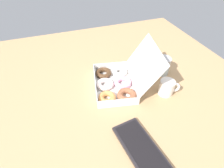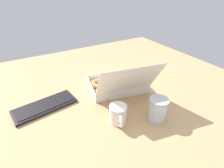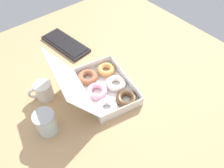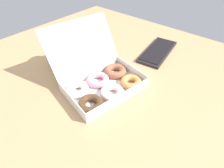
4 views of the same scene
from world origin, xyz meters
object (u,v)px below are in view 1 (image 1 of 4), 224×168
keyboard (143,151)px  glass_jar (163,66)px  donut_box (117,82)px  coffee_mug (167,87)px

keyboard → glass_jar: (-49.54, 39.47, 5.21)cm
glass_jar → keyboard: bearing=-38.5°
donut_box → keyboard: donut_box is taller
donut_box → keyboard: bearing=-5.8°
donut_box → glass_jar: bearing=94.4°
keyboard → coffee_mug: size_ratio=2.86×
coffee_mug → keyboard: bearing=-45.8°
keyboard → coffee_mug: coffee_mug is taller
glass_jar → donut_box: bearing=-85.6°
donut_box → keyboard: 47.19cm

